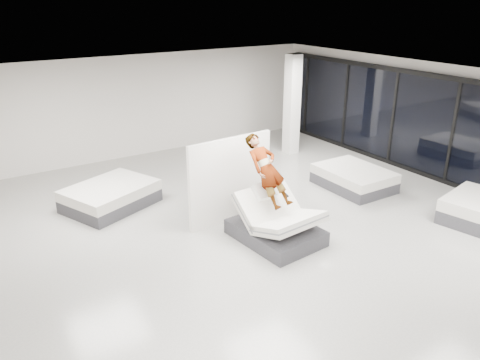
{
  "coord_description": "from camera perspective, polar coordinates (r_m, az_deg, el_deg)",
  "views": [
    {
      "loc": [
        -5.45,
        -7.07,
        4.89
      ],
      "look_at": [
        -0.14,
        1.17,
        1.0
      ],
      "focal_mm": 35.0,
      "sensor_mm": 36.0,
      "label": 1
    }
  ],
  "objects": [
    {
      "name": "room",
      "position": [
        9.52,
        4.51,
        1.33
      ],
      "size": [
        14.0,
        14.04,
        3.2
      ],
      "color": "#B0ADA6",
      "rests_on": "ground"
    },
    {
      "name": "hero_bed",
      "position": [
        9.98,
        4.45,
        -5.4
      ],
      "size": [
        1.54,
        1.95,
        1.18
      ],
      "color": "#3E3D43",
      "rests_on": "floor"
    },
    {
      "name": "person",
      "position": [
        9.85,
        3.33,
        -0.4
      ],
      "size": [
        0.75,
        1.62,
        1.35
      ],
      "primitive_type": "imported",
      "rotation": [
        0.91,
        0.0,
        0.09
      ],
      "color": "slate",
      "rests_on": "hero_bed"
    },
    {
      "name": "remote",
      "position": [
        9.83,
        5.62,
        -1.8
      ],
      "size": [
        0.06,
        0.15,
        0.08
      ],
      "primitive_type": "cube",
      "rotation": [
        0.35,
        0.0,
        0.09
      ],
      "color": "black",
      "rests_on": "person"
    },
    {
      "name": "divider_panel",
      "position": [
        10.59,
        -1.16,
        0.01
      ],
      "size": [
        2.18,
        0.23,
        1.98
      ],
      "primitive_type": "cube",
      "rotation": [
        0.0,
        0.0,
        0.06
      ],
      "color": "silver",
      "rests_on": "floor"
    },
    {
      "name": "flat_bed_right_far",
      "position": [
        13.03,
        13.7,
        0.21
      ],
      "size": [
        1.48,
        1.96,
        0.53
      ],
      "color": "#3E3D43",
      "rests_on": "floor"
    },
    {
      "name": "flat_bed_left_far",
      "position": [
        11.95,
        -15.5,
        -1.89
      ],
      "size": [
        2.47,
        2.19,
        0.56
      ],
      "color": "#3E3D43",
      "rests_on": "floor"
    },
    {
      "name": "column",
      "position": [
        15.3,
        6.36,
        9.09
      ],
      "size": [
        0.4,
        0.4,
        3.2
      ],
      "primitive_type": "cube",
      "color": "white",
      "rests_on": "floor"
    },
    {
      "name": "storefront_glazing",
      "position": [
        13.81,
        24.53,
        5.24
      ],
      "size": [
        0.12,
        13.4,
        2.92
      ],
      "color": "#212638",
      "rests_on": "floor"
    }
  ]
}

